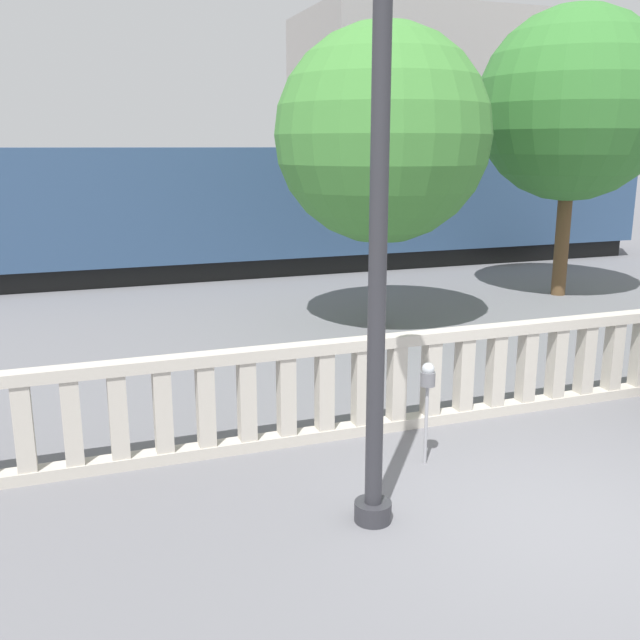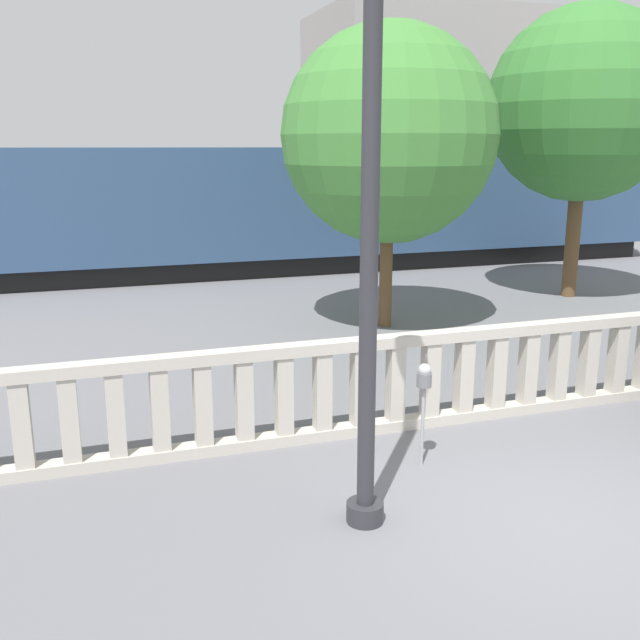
# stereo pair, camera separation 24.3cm
# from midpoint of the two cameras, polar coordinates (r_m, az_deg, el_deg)

# --- Properties ---
(ground_plane) EXTENTS (160.00, 160.00, 0.00)m
(ground_plane) POSITION_cam_midpoint_polar(r_m,az_deg,el_deg) (7.63, 19.29, -15.30)
(ground_plane) COLOR slate
(balustrade) EXTENTS (15.45, 0.24, 1.27)m
(balustrade) POSITION_cam_midpoint_polar(r_m,az_deg,el_deg) (9.49, 9.53, -4.68)
(balustrade) COLOR #BCB5A8
(balustrade) RESTS_ON ground
(lamppost) EXTENTS (0.41, 0.41, 5.56)m
(lamppost) POSITION_cam_midpoint_polar(r_m,az_deg,el_deg) (6.40, 5.13, 9.71)
(lamppost) COLOR #2D2D33
(lamppost) RESTS_ON ground
(parking_meter) EXTENTS (0.17, 0.17, 1.23)m
(parking_meter) POSITION_cam_midpoint_polar(r_m,az_deg,el_deg) (8.19, 9.16, -5.09)
(parking_meter) COLOR #99999E
(parking_meter) RESTS_ON ground
(train_near) EXTENTS (21.91, 2.63, 4.16)m
(train_near) POSITION_cam_midpoint_polar(r_m,az_deg,el_deg) (21.31, 0.64, 9.11)
(train_near) COLOR black
(train_near) RESTS_ON ground
(building_block) EXTENTS (10.22, 6.89, 9.15)m
(building_block) POSITION_cam_midpoint_polar(r_m,az_deg,el_deg) (33.45, 9.18, 15.27)
(building_block) COLOR gray
(building_block) RESTS_ON ground
(tree_left) EXTENTS (4.47, 4.47, 6.77)m
(tree_left) POSITION_cam_midpoint_polar(r_m,az_deg,el_deg) (18.35, 20.74, 15.79)
(tree_left) COLOR brown
(tree_left) RESTS_ON ground
(tree_right) EXTENTS (4.19, 4.19, 5.91)m
(tree_right) POSITION_cam_midpoint_polar(r_m,az_deg,el_deg) (14.27, 6.04, 14.49)
(tree_right) COLOR brown
(tree_right) RESTS_ON ground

